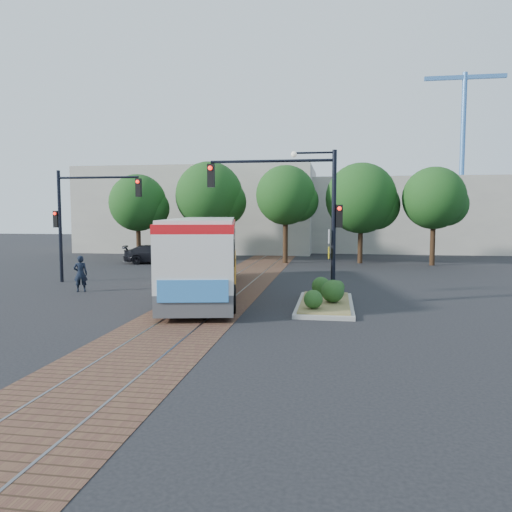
% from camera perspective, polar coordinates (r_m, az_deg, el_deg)
% --- Properties ---
extents(ground, '(120.00, 120.00, 0.00)m').
position_cam_1_polar(ground, '(21.85, -4.79, -4.93)').
color(ground, black).
rests_on(ground, ground).
extents(trackbed, '(3.60, 40.00, 0.02)m').
position_cam_1_polar(trackbed, '(25.70, -2.65, -3.41)').
color(trackbed, brown).
rests_on(trackbed, ground).
extents(tree_row, '(26.40, 5.60, 7.67)m').
position_cam_1_polar(tree_row, '(37.53, 3.03, 6.66)').
color(tree_row, '#382314').
rests_on(tree_row, ground).
extents(warehouses, '(40.00, 13.00, 8.00)m').
position_cam_1_polar(warehouses, '(49.96, 2.53, 5.06)').
color(warehouses, '#ADA899').
rests_on(warehouses, ground).
extents(crane, '(8.00, 0.50, 18.00)m').
position_cam_1_polar(crane, '(56.81, 22.55, 11.82)').
color(crane, '#3F72B2').
rests_on(crane, ground).
extents(city_bus, '(5.27, 13.31, 3.49)m').
position_cam_1_polar(city_bus, '(23.24, -5.84, 0.49)').
color(city_bus, '#474749').
rests_on(city_bus, ground).
extents(traffic_island, '(2.20, 5.20, 1.13)m').
position_cam_1_polar(traffic_island, '(20.28, 7.96, -4.79)').
color(traffic_island, gray).
rests_on(traffic_island, ground).
extents(signal_pole_main, '(5.49, 0.46, 6.00)m').
position_cam_1_polar(signal_pole_main, '(20.13, 5.36, 6.11)').
color(signal_pole_main, black).
rests_on(signal_pole_main, ground).
extents(signal_pole_left, '(4.99, 0.34, 6.00)m').
position_cam_1_polar(signal_pole_left, '(28.33, -19.56, 4.92)').
color(signal_pole_left, black).
rests_on(signal_pole_left, ground).
extents(officer, '(0.75, 0.64, 1.73)m').
position_cam_1_polar(officer, '(25.11, -19.42, -1.91)').
color(officer, black).
rests_on(officer, ground).
extents(parked_car, '(5.06, 3.31, 1.36)m').
position_cam_1_polar(parked_car, '(37.71, -11.42, 0.22)').
color(parked_car, black).
rests_on(parked_car, ground).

